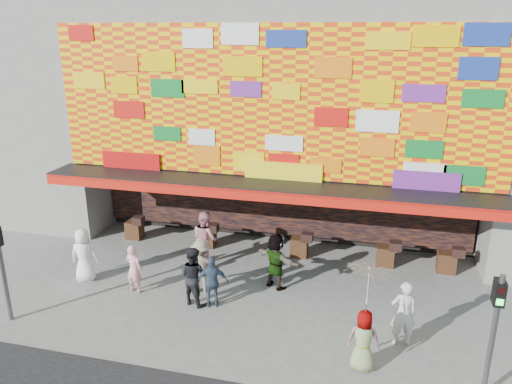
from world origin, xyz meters
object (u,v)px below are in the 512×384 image
at_px(ped_a, 84,255).
at_px(ped_h, 403,314).
at_px(ped_d, 201,266).
at_px(signal_left, 1,260).
at_px(ped_i, 205,238).
at_px(ped_c, 193,276).
at_px(ped_b, 134,269).
at_px(parasol, 368,287).
at_px(ped_e, 212,282).
at_px(ped_g, 363,341).
at_px(signal_right, 495,323).
at_px(ped_f, 276,261).

relative_size(ped_a, ped_h, 0.99).
relative_size(ped_d, ped_h, 0.95).
height_order(signal_left, ped_i, signal_left).
distance_m(ped_c, ped_h, 5.98).
height_order(ped_b, ped_h, ped_h).
bearing_deg(ped_i, ped_b, 95.73).
relative_size(ped_b, parasol, 0.79).
distance_m(ped_h, ped_i, 7.20).
height_order(ped_e, ped_i, ped_i).
distance_m(ped_g, parasol, 1.43).
bearing_deg(ped_c, ped_b, 12.69).
relative_size(signal_right, ped_c, 1.67).
height_order(signal_right, ped_e, signal_right).
bearing_deg(ped_h, signal_left, -1.82).
relative_size(signal_left, ped_c, 1.67).
height_order(ped_f, parasol, parasol).
bearing_deg(ped_h, parasol, 43.33).
bearing_deg(ped_f, ped_h, 179.50).
bearing_deg(parasol, signal_right, -5.71).
distance_m(ped_c, ped_g, 5.35).
xyz_separation_m(ped_f, parasol, (2.86, -3.40, 1.31)).
relative_size(ped_a, ped_d, 1.04).
distance_m(signal_right, ped_e, 7.48).
bearing_deg(ped_f, ped_g, 158.96).
height_order(signal_left, ped_h, signal_left).
bearing_deg(ped_f, ped_b, 47.00).
bearing_deg(ped_e, signal_right, 146.60).
height_order(ped_a, ped_f, ped_f).
bearing_deg(parasol, ped_b, 163.85).
height_order(ped_a, ped_c, ped_c).
bearing_deg(ped_a, parasol, 152.78).
xyz_separation_m(ped_h, parasol, (-0.94, -1.26, 1.32)).
bearing_deg(ped_f, ped_e, 74.33).
bearing_deg(ped_d, ped_g, 138.12).
relative_size(ped_e, parasol, 0.80).
bearing_deg(ped_f, parasol, 158.96).
height_order(ped_a, ped_e, ped_a).
distance_m(ped_a, ped_h, 9.94).
distance_m(ped_b, ped_e, 2.63).
bearing_deg(parasol, ped_e, 157.54).
distance_m(ped_a, ped_c, 3.96).
distance_m(ped_b, ped_i, 2.78).
relative_size(ped_b, ped_f, 0.87).
relative_size(ped_h, ped_i, 0.92).
bearing_deg(ped_a, ped_d, 171.19).
bearing_deg(ped_g, ped_e, -19.05).
bearing_deg(parasol, ped_f, 130.03).
distance_m(ped_b, ped_h, 8.01).
bearing_deg(ped_i, ped_h, -167.51).
height_order(ped_b, parasol, parasol).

